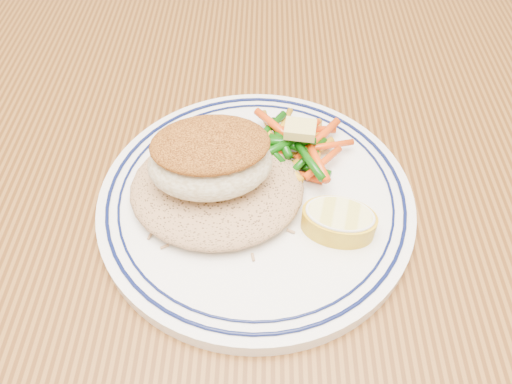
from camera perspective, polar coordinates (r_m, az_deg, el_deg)
The scene contains 7 objects.
dining_table at distance 0.52m, azimuth -5.01°, elevation -9.96°, with size 1.50×0.90×0.75m.
plate at distance 0.44m, azimuth 0.00°, elevation -0.88°, with size 0.27×0.27×0.02m.
rice_pilaf at distance 0.42m, azimuth -4.50°, elevation 0.80°, with size 0.15×0.13×0.03m, color #A57B52.
fish_fillet at distance 0.40m, azimuth -5.25°, elevation 3.86°, with size 0.11×0.08×0.05m.
vegetable_pile at distance 0.46m, azimuth 4.21°, elevation 5.15°, with size 0.10×0.11×0.03m.
butter_pat at distance 0.44m, azimuth 5.08°, elevation 7.14°, with size 0.03×0.02×0.01m, color #DCCC6B.
lemon_wedge at distance 0.41m, azimuth 9.44°, elevation -3.26°, with size 0.07×0.07×0.02m.
Camera 1 is at (0.05, -0.25, 1.10)m, focal length 35.00 mm.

